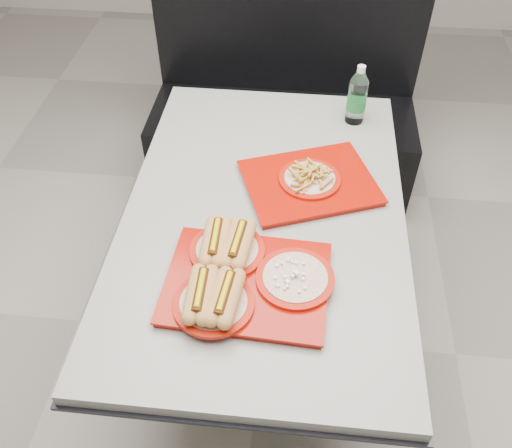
# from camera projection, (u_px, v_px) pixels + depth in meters

# --- Properties ---
(ground) EXTENTS (6.00, 6.00, 0.00)m
(ground) POSITION_uv_depth(u_px,v_px,m) (263.00, 337.00, 2.29)
(ground) COLOR gray
(ground) RESTS_ON ground
(diner_table) EXTENTS (0.92, 1.42, 0.75)m
(diner_table) POSITION_uv_depth(u_px,v_px,m) (264.00, 244.00, 1.87)
(diner_table) COLOR black
(diner_table) RESTS_ON ground
(booth_bench) EXTENTS (1.30, 0.57, 1.35)m
(booth_bench) POSITION_uv_depth(u_px,v_px,m) (283.00, 111.00, 2.76)
(booth_bench) COLOR black
(booth_bench) RESTS_ON ground
(tray_near) EXTENTS (0.48, 0.41, 0.10)m
(tray_near) POSITION_uv_depth(u_px,v_px,m) (240.00, 276.00, 1.51)
(tray_near) COLOR #960E04
(tray_near) RESTS_ON diner_table
(tray_far) EXTENTS (0.52, 0.46, 0.08)m
(tray_far) POSITION_uv_depth(u_px,v_px,m) (310.00, 180.00, 1.82)
(tray_far) COLOR #960E04
(tray_far) RESTS_ON diner_table
(water_bottle) EXTENTS (0.07, 0.07, 0.23)m
(water_bottle) POSITION_uv_depth(u_px,v_px,m) (357.00, 98.00, 2.03)
(water_bottle) COLOR silver
(water_bottle) RESTS_ON diner_table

